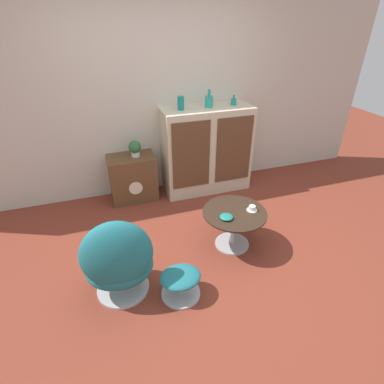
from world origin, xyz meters
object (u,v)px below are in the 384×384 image
Objects in this scene: tv_console at (133,178)px; vase_leftmost at (181,103)px; ottoman at (180,280)px; teacup at (252,209)px; potted_plant at (135,148)px; bowl at (226,217)px; vase_inner_right at (234,102)px; sideboard at (206,150)px; egg_chair at (118,262)px; coffee_table at (234,221)px; vase_inner_left at (209,101)px.

vase_leftmost is (0.68, -0.04, 0.95)m from tv_console.
ottoman is 3.32× the size of teacup.
ottoman is 1.77× the size of potted_plant.
bowl is (0.61, 0.40, 0.28)m from ottoman.
bowl is at bearing -171.59° from teacup.
tv_console is 1.67m from vase_inner_right.
tv_console is (-1.03, 0.04, -0.28)m from sideboard.
vase_inner_right is 0.95× the size of bowl.
vase_leftmost is at bearing -3.49° from potted_plant.
ottoman is 2.42m from vase_inner_right.
ottoman is 1.06m from teacup.
egg_chair is 1.27m from coffee_table.
potted_plant is at bearing 115.47° from bowl.
vase_inner_left is at bearing 11.24° from sideboard.
tv_console is at bearing 127.64° from teacup.
vase_leftmost is (1.05, 1.60, 0.86)m from egg_chair.
vase_inner_left is 1.72× the size of vase_inner_right.
teacup is (1.42, 0.27, 0.07)m from egg_chair.
vase_inner_right is 1.57m from teacup.
tv_console is 1.59m from coffee_table.
vase_inner_right reaches higher than teacup.
vase_leftmost reaches higher than teacup.
ottoman is 2.27m from vase_inner_left.
vase_leftmost is at bearing 92.39° from bowl.
coffee_table is 4.93× the size of bowl.
egg_chair is 7.55× the size of teacup.
vase_inner_right reaches higher than ottoman.
vase_inner_left reaches higher than tv_console.
vase_inner_left is at bearing 89.82° from teacup.
bowl is at bearing -64.53° from potted_plant.
vase_inner_left reaches higher than bowl.
potted_plant reaches higher than ottoman.
tv_console is at bearing 77.38° from egg_chair.
vase_inner_left is at bearing 81.81° from coffee_table.
sideboard is at bearing 62.94° from ottoman.
coffee_table is at bearing -58.96° from potted_plant.
sideboard is 0.66m from vase_inner_left.
potted_plant is 1.54× the size of bowl.
egg_chair is 2.52m from vase_inner_right.
sideboard reaches higher than potted_plant.
sideboard is 1.93× the size of tv_console.
egg_chair is at bearing -166.08° from coffee_table.
vase_inner_left is at bearing 180.00° from vase_inner_right.
teacup is at bearing -74.44° from vase_leftmost.
egg_chair is 0.57m from ottoman.
potted_plant reaches higher than bowl.
egg_chair is 2.30m from vase_inner_left.
egg_chair is 6.51× the size of vase_inner_right.
potted_plant is 1.70m from teacup.
egg_chair is 1.13m from bowl.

